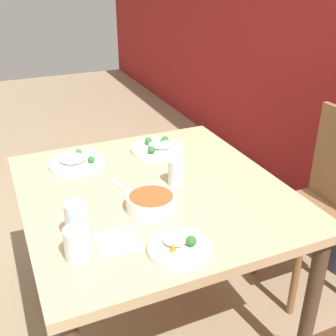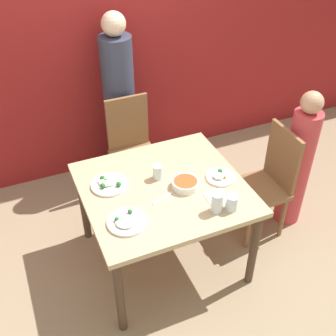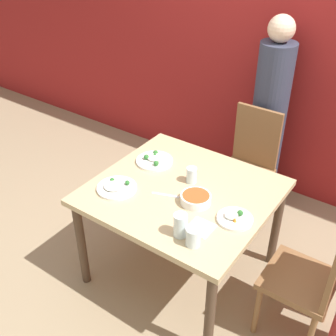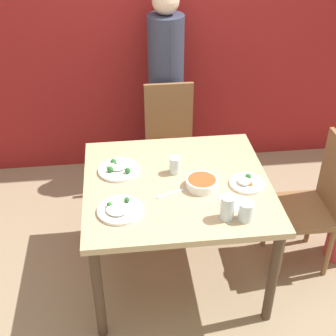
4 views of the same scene
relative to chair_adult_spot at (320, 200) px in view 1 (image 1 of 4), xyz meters
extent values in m
plane|color=#998466|center=(-0.07, -0.87, -0.51)|extent=(10.00, 10.00, 0.00)
cube|color=tan|center=(-0.07, -0.87, 0.21)|extent=(1.13, 1.06, 0.04)
cylinder|color=#4C3828|center=(-0.57, -1.34, -0.16)|extent=(0.06, 0.06, 0.70)
cylinder|color=#4C3828|center=(-0.57, -0.40, -0.16)|extent=(0.06, 0.06, 0.70)
cylinder|color=#4C3828|center=(0.44, -0.40, -0.16)|extent=(0.06, 0.06, 0.70)
cube|color=brown|center=(0.00, -0.07, -0.07)|extent=(0.40, 0.40, 0.04)
cylinder|color=brown|center=(-0.17, -0.24, -0.30)|extent=(0.04, 0.04, 0.41)
cylinder|color=brown|center=(0.17, -0.24, -0.30)|extent=(0.04, 0.04, 0.41)
cylinder|color=brown|center=(-0.17, 0.09, -0.30)|extent=(0.04, 0.04, 0.41)
cylinder|color=white|center=(0.07, -0.94, 0.26)|extent=(0.19, 0.19, 0.06)
cylinder|color=#BC5123|center=(0.07, -0.94, 0.29)|extent=(0.17, 0.17, 0.01)
cylinder|color=white|center=(-0.42, -1.11, 0.24)|extent=(0.26, 0.26, 0.02)
ellipsoid|color=white|center=(-0.43, -1.13, 0.26)|extent=(0.13, 0.13, 0.02)
sphere|color=#2D702D|center=(-0.47, -1.09, 0.27)|extent=(0.03, 0.03, 0.03)
sphere|color=#2D702D|center=(-0.38, -1.05, 0.27)|extent=(0.03, 0.03, 0.03)
cylinder|color=white|center=(-0.41, -0.71, 0.24)|extent=(0.26, 0.26, 0.02)
ellipsoid|color=white|center=(-0.42, -0.69, 0.26)|extent=(0.13, 0.13, 0.02)
sphere|color=#2D702D|center=(-0.44, -0.66, 0.27)|extent=(0.04, 0.04, 0.04)
sphere|color=#2D702D|center=(-0.36, -0.76, 0.27)|extent=(0.04, 0.04, 0.04)
sphere|color=#2D702D|center=(-0.46, -0.74, 0.27)|extent=(0.04, 0.04, 0.04)
sphere|color=#2D702D|center=(-0.43, -0.68, 0.27)|extent=(0.03, 0.03, 0.03)
cylinder|color=white|center=(0.35, -0.95, 0.24)|extent=(0.21, 0.21, 0.02)
ellipsoid|color=white|center=(0.33, -0.95, 0.27)|extent=(0.08, 0.08, 0.03)
cone|color=orange|center=(0.36, -0.98, 0.27)|extent=(0.02, 0.02, 0.03)
sphere|color=#2D702D|center=(0.36, -0.91, 0.27)|extent=(0.04, 0.04, 0.04)
cylinder|color=silver|center=(0.16, -1.24, 0.30)|extent=(0.08, 0.08, 0.14)
cylinder|color=silver|center=(0.26, -1.26, 0.29)|extent=(0.08, 0.08, 0.11)
cylinder|color=silver|center=(-0.07, -0.77, 0.29)|extent=(0.07, 0.07, 0.11)
cube|color=white|center=(0.22, -1.12, 0.24)|extent=(0.14, 0.14, 0.01)
cube|color=silver|center=(-0.12, -0.99, 0.24)|extent=(0.18, 0.08, 0.01)
camera|label=1|loc=(1.35, -1.43, 1.10)|focal=45.00mm
camera|label=2|loc=(-0.93, -2.97, 2.14)|focal=45.00mm
camera|label=3|loc=(1.11, -2.71, 1.84)|focal=45.00mm
camera|label=4|loc=(-0.39, -3.15, 1.89)|focal=50.00mm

